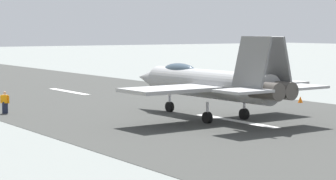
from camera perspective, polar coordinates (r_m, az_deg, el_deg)
name	(u,v)px	position (r m, az deg, el deg)	size (l,w,h in m)	color
ground_plane	(227,120)	(45.17, 5.05, -2.53)	(400.00, 400.00, 0.00)	slate
runway_strip	(227,119)	(45.15, 5.07, -2.52)	(240.00, 26.00, 0.02)	#383936
fighter_jet	(209,83)	(45.30, 3.52, 0.61)	(16.07, 14.05, 5.64)	#9C9C9D
crew_person	(5,103)	(49.42, -13.77, -1.05)	(0.54, 0.51, 1.63)	#1E2338
marker_cone_mid	(300,100)	(56.31, 11.25, -0.81)	(0.44, 0.44, 0.55)	orange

